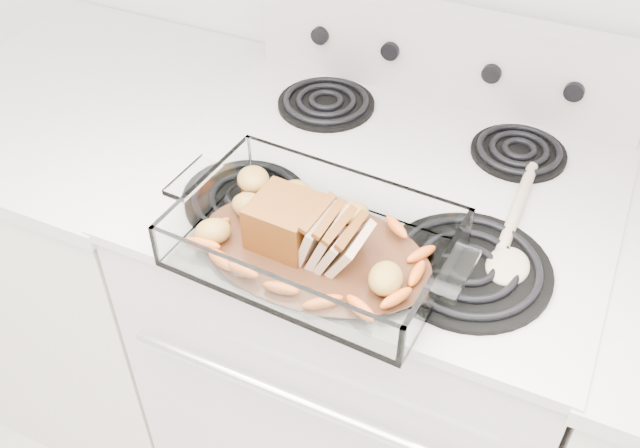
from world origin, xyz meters
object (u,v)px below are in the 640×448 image
at_px(counter_left, 123,255).
at_px(pork_roast, 299,229).
at_px(electric_range, 374,341).
at_px(baking_dish, 314,246).

bearing_deg(counter_left, pork_roast, -21.14).
bearing_deg(electric_range, pork_roast, -102.60).
height_order(counter_left, pork_roast, pork_roast).
bearing_deg(counter_left, electric_range, 0.10).
relative_size(counter_left, baking_dish, 2.35).
bearing_deg(counter_left, baking_dish, -20.37).
relative_size(electric_range, baking_dish, 2.81).
xyz_separation_m(electric_range, pork_roast, (-0.05, -0.24, 0.51)).
xyz_separation_m(baking_dish, pork_roast, (-0.03, -0.00, 0.03)).
bearing_deg(baking_dish, counter_left, 162.98).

